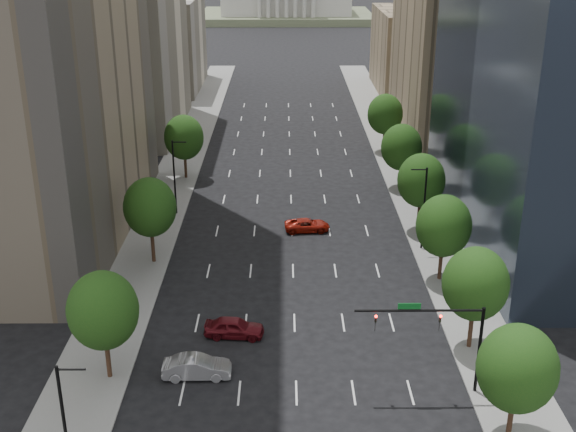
{
  "coord_description": "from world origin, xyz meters",
  "views": [
    {
      "loc": [
        -0.87,
        -14.13,
        31.74
      ],
      "look_at": [
        -0.52,
        44.61,
        8.0
      ],
      "focal_mm": 45.27,
      "sensor_mm": 36.0,
      "label": 1
    }
  ],
  "objects_px": {
    "car_silver": "(197,367)",
    "car_red_far": "(307,225)",
    "traffic_signal": "(446,331)",
    "car_maroon": "(234,327)"
  },
  "relations": [
    {
      "from": "car_silver",
      "to": "car_red_far",
      "type": "bearing_deg",
      "value": -19.61
    },
    {
      "from": "car_red_far",
      "to": "car_maroon",
      "type": "bearing_deg",
      "value": 158.5
    },
    {
      "from": "car_red_far",
      "to": "car_silver",
      "type": "bearing_deg",
      "value": 157.21
    },
    {
      "from": "car_maroon",
      "to": "car_red_far",
      "type": "xyz_separation_m",
      "value": [
        6.69,
        22.13,
        -0.14
      ]
    },
    {
      "from": "traffic_signal",
      "to": "car_red_far",
      "type": "bearing_deg",
      "value": 106.42
    },
    {
      "from": "traffic_signal",
      "to": "car_red_far",
      "type": "distance_m",
      "value": 31.57
    },
    {
      "from": "traffic_signal",
      "to": "car_silver",
      "type": "distance_m",
      "value": 18.59
    },
    {
      "from": "car_maroon",
      "to": "car_silver",
      "type": "distance_m",
      "value": 6.27
    },
    {
      "from": "car_maroon",
      "to": "car_silver",
      "type": "height_order",
      "value": "car_silver"
    },
    {
      "from": "car_red_far",
      "to": "traffic_signal",
      "type": "bearing_deg",
      "value": -168.25
    }
  ]
}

